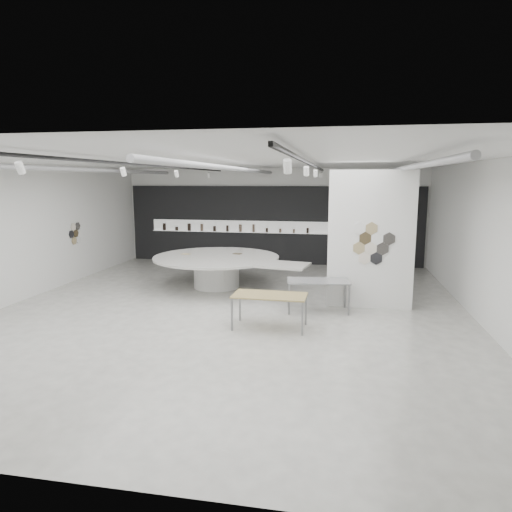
% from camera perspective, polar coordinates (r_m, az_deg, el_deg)
% --- Properties ---
extents(room, '(12.02, 14.02, 3.82)m').
position_cam_1_polar(room, '(11.56, -3.59, 3.18)').
color(room, beige).
rests_on(room, ground).
extents(back_wall_display, '(11.80, 0.27, 3.10)m').
position_cam_1_polar(back_wall_display, '(18.38, 1.74, 3.87)').
color(back_wall_display, black).
rests_on(back_wall_display, ground).
extents(partition_column, '(2.20, 0.38, 3.60)m').
position_cam_1_polar(partition_column, '(12.26, 14.14, 1.98)').
color(partition_column, white).
rests_on(partition_column, ground).
extents(display_island, '(5.28, 4.56, 1.00)m').
position_cam_1_polar(display_island, '(14.28, -4.71, -1.40)').
color(display_island, white).
rests_on(display_island, ground).
extents(sample_table_wood, '(1.68, 0.87, 0.78)m').
position_cam_1_polar(sample_table_wood, '(10.36, 1.72, -5.16)').
color(sample_table_wood, '#9D8851').
rests_on(sample_table_wood, ground).
extents(sample_table_stone, '(1.66, 0.98, 0.81)m').
position_cam_1_polar(sample_table_stone, '(11.78, 7.78, -3.35)').
color(sample_table_stone, gray).
rests_on(sample_table_stone, ground).
extents(kitchen_counter, '(1.52, 0.63, 1.18)m').
position_cam_1_polar(kitchen_counter, '(17.91, 13.30, -0.13)').
color(kitchen_counter, white).
rests_on(kitchen_counter, ground).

